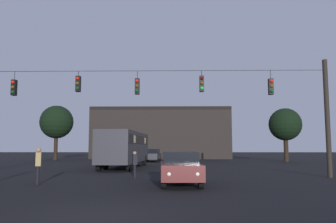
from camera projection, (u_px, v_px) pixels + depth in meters
The scene contains 10 objects.
ground_plane at pixel (154, 165), 33.03m from camera, with size 168.00×168.00×0.00m, color black.
overhead_signal_span at pixel (141, 107), 20.18m from camera, with size 22.17×0.44×6.94m.
city_bus at pixel (125, 146), 28.97m from camera, with size 3.02×11.11×3.00m.
car_near_right at pixel (180, 168), 15.83m from camera, with size 1.98×4.40×1.52m.
car_far_left at pixel (152, 155), 40.63m from camera, with size 2.13×4.44×1.52m.
pedestrian_crossing_left at pixel (135, 163), 19.31m from camera, with size 0.33×0.41×1.51m.
pedestrian_crossing_right at pixel (38, 163), 16.02m from camera, with size 0.35×0.42×1.73m.
corner_building at pixel (161, 134), 53.98m from camera, with size 20.81×9.49×7.69m.
tree_left_silhouette at pixel (285, 125), 41.49m from camera, with size 3.95×3.95×6.49m.
tree_behind_building at pixel (57, 122), 46.19m from camera, with size 4.48×4.48×7.39m.
Camera 1 is at (1.99, -8.86, 1.75)m, focal length 36.33 mm.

